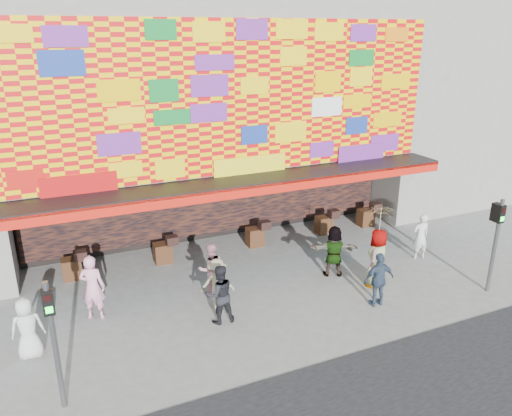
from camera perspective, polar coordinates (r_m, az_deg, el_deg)
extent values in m
plane|color=slate|center=(14.75, 3.65, -11.58)|extent=(90.00, 90.00, 0.00)
cube|color=gray|center=(20.06, -6.97, 16.27)|extent=(15.00, 8.00, 7.00)
cube|color=black|center=(21.86, -7.22, 3.20)|extent=(15.00, 6.00, 3.00)
cube|color=gray|center=(17.30, -26.79, -3.35)|extent=(0.40, 2.00, 3.00)
cube|color=gray|center=(21.76, 14.80, 2.61)|extent=(0.40, 2.00, 3.00)
cube|color=black|center=(16.37, -1.63, 3.19)|extent=(15.20, 1.60, 0.12)
cube|color=red|center=(15.72, -0.54, 1.93)|extent=(15.20, 0.04, 0.35)
cube|color=#FFC700|center=(16.35, -2.49, 12.30)|extent=(14.80, 0.08, 4.90)
cube|color=black|center=(18.99, -4.42, 0.90)|extent=(14.00, 0.25, 2.50)
cube|color=gray|center=(26.98, 21.45, 14.88)|extent=(11.00, 8.00, 12.00)
cylinder|color=#59595B|center=(11.41, -21.97, -14.50)|extent=(0.12, 0.12, 3.00)
cube|color=black|center=(10.88, -22.67, -9.88)|extent=(0.22, 0.18, 0.55)
cube|color=black|center=(10.74, -22.74, -9.51)|extent=(0.14, 0.02, 0.14)
cube|color=#19E533|center=(10.86, -22.56, -10.72)|extent=(0.14, 0.02, 0.14)
cylinder|color=#59595B|center=(16.68, 25.62, -3.98)|extent=(0.12, 0.12, 3.00)
cube|color=black|center=(16.32, 26.15, -0.60)|extent=(0.22, 0.18, 0.55)
cube|color=black|center=(16.22, 26.47, -0.27)|extent=(0.14, 0.02, 0.14)
cube|color=#19E533|center=(16.30, 26.33, -1.13)|extent=(0.14, 0.02, 0.14)
imported|color=silver|center=(13.67, -24.66, -12.36)|extent=(0.80, 0.54, 1.60)
imported|color=pink|center=(14.64, -18.18, -8.59)|extent=(0.82, 0.71, 1.90)
imported|color=black|center=(13.82, -4.19, -9.81)|extent=(0.85, 0.68, 1.70)
imported|color=tan|center=(14.57, -4.45, -8.57)|extent=(1.12, 0.88, 1.52)
imported|color=#303F54|center=(15.02, 13.87, -7.94)|extent=(0.99, 0.45, 1.66)
imported|color=gray|center=(16.48, 8.90, -4.88)|extent=(1.65, 1.14, 1.72)
imported|color=gray|center=(16.02, 13.71, -5.60)|extent=(1.11, 1.00, 1.90)
imported|color=silver|center=(18.42, 18.30, -3.09)|extent=(0.65, 0.47, 1.66)
imported|color=#C88190|center=(15.28, -5.18, -6.94)|extent=(0.81, 0.64, 1.63)
imported|color=beige|center=(15.56, 14.07, -1.53)|extent=(1.04, 1.06, 0.94)
cylinder|color=#4C3326|center=(15.90, 13.80, -4.63)|extent=(0.02, 0.02, 1.00)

